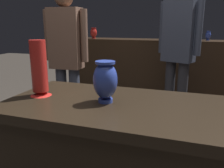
# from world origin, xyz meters

# --- Properties ---
(back_display_shelf) EXTENTS (2.60, 0.40, 0.99)m
(back_display_shelf) POSITION_xyz_m (0.00, 2.20, 0.49)
(back_display_shelf) COLOR black
(back_display_shelf) RESTS_ON ground_plane
(vase_centerpiece) EXTENTS (0.13, 0.13, 0.22)m
(vase_centerpiece) POSITION_xyz_m (-0.07, -0.01, 0.92)
(vase_centerpiece) COLOR #2D429E
(vase_centerpiece) RESTS_ON display_plinth
(vase_tall_behind) EXTENTS (0.12, 0.12, 0.31)m
(vase_tall_behind) POSITION_xyz_m (-0.46, -0.01, 0.95)
(vase_tall_behind) COLOR red
(vase_tall_behind) RESTS_ON display_plinth
(shelf_vase_far_left) EXTENTS (0.10, 0.10, 0.15)m
(shelf_vase_far_left) POSITION_xyz_m (-1.04, 2.13, 1.07)
(shelf_vase_far_left) COLOR red
(shelf_vase_far_left) RESTS_ON back_display_shelf
(shelf_vase_center) EXTENTS (0.14, 0.14, 0.13)m
(shelf_vase_center) POSITION_xyz_m (0.00, 2.18, 1.08)
(shelf_vase_center) COLOR #7A388E
(shelf_vase_center) RESTS_ON back_display_shelf
(shelf_vase_right) EXTENTS (0.07, 0.07, 0.12)m
(shelf_vase_right) POSITION_xyz_m (0.52, 2.24, 1.05)
(shelf_vase_right) COLOR #2D429E
(shelf_vase_right) RESTS_ON back_display_shelf
(visitor_near_left) EXTENTS (0.47, 0.19, 1.53)m
(visitor_near_left) POSITION_xyz_m (-0.87, 1.02, 0.89)
(visitor_near_left) COLOR #333847
(visitor_near_left) RESTS_ON ground_plane
(visitor_center_back) EXTENTS (0.44, 0.29, 1.63)m
(visitor_center_back) POSITION_xyz_m (0.20, 1.51, 0.96)
(visitor_center_back) COLOR #232328
(visitor_center_back) RESTS_ON ground_plane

